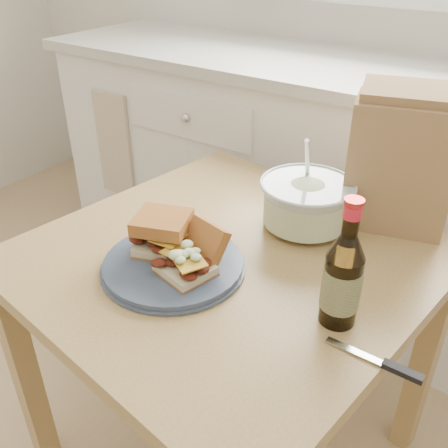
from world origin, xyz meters
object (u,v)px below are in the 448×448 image
Objects in this scene: coleslaw_bowl at (306,205)px; paper_bag at (400,164)px; dining_table at (228,289)px; beer_bottle at (342,278)px; plate at (173,265)px.

paper_bag is at bearing 41.56° from coleslaw_bowl.
dining_table is 0.28m from coleslaw_bowl.
beer_bottle is (0.29, -0.07, 0.20)m from dining_table.
dining_table is 4.12× the size of coleslaw_bowl.
beer_bottle is at bearing -100.05° from paper_bag.
coleslaw_bowl is 0.89× the size of beer_bottle.
paper_bag reaches higher than dining_table.
beer_bottle reaches higher than coleslaw_bowl.
plate is 1.17× the size of beer_bottle.
paper_bag reaches higher than plate.
dining_table is 3.06× the size of paper_bag.
plate reaches higher than dining_table.
coleslaw_bowl is (0.09, 0.21, 0.16)m from dining_table.
dining_table is at bearing -141.52° from paper_bag.
dining_table is 0.36m from beer_bottle.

